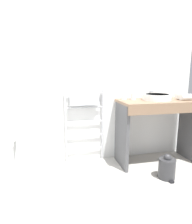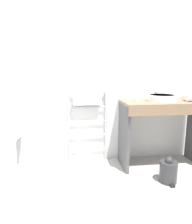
{
  "view_description": "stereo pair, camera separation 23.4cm",
  "coord_description": "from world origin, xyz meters",
  "px_view_note": "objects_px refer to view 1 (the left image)",
  "views": [
    {
      "loc": [
        -0.53,
        -1.27,
        1.25
      ],
      "look_at": [
        -0.02,
        0.98,
        0.8
      ],
      "focal_mm": 32.0,
      "sensor_mm": 36.0,
      "label": 1
    },
    {
      "loc": [
        -0.3,
        -1.31,
        1.25
      ],
      "look_at": [
        -0.02,
        0.98,
        0.8
      ],
      "focal_mm": 32.0,
      "sensor_mm": 36.0,
      "label": 2
    }
  ],
  "objects_px": {
    "cup_near_wall": "(124,96)",
    "towel_radiator": "(84,111)",
    "hair_dryer": "(186,97)",
    "trash_bin": "(167,168)",
    "sink_basin": "(157,97)",
    "cup_near_edge": "(133,97)"
  },
  "relations": [
    {
      "from": "cup_near_edge",
      "to": "hair_dryer",
      "type": "xyz_separation_m",
      "value": [
        0.69,
        -0.17,
        -0.0
      ]
    },
    {
      "from": "trash_bin",
      "to": "cup_near_wall",
      "type": "bearing_deg",
      "value": 118.25
    },
    {
      "from": "cup_near_wall",
      "to": "cup_near_edge",
      "type": "xyz_separation_m",
      "value": [
        0.11,
        -0.07,
        0.0
      ]
    },
    {
      "from": "sink_basin",
      "to": "trash_bin",
      "type": "bearing_deg",
      "value": -100.47
    },
    {
      "from": "cup_near_edge",
      "to": "hair_dryer",
      "type": "bearing_deg",
      "value": -13.59
    },
    {
      "from": "cup_near_edge",
      "to": "sink_basin",
      "type": "bearing_deg",
      "value": -12.93
    },
    {
      "from": "hair_dryer",
      "to": "trash_bin",
      "type": "distance_m",
      "value": 1.0
    },
    {
      "from": "sink_basin",
      "to": "cup_near_wall",
      "type": "xyz_separation_m",
      "value": [
        -0.42,
        0.14,
        0.0
      ]
    },
    {
      "from": "sink_basin",
      "to": "cup_near_edge",
      "type": "xyz_separation_m",
      "value": [
        -0.31,
        0.07,
        0.0
      ]
    },
    {
      "from": "towel_radiator",
      "to": "hair_dryer",
      "type": "distance_m",
      "value": 1.39
    },
    {
      "from": "sink_basin",
      "to": "hair_dryer",
      "type": "relative_size",
      "value": 1.86
    },
    {
      "from": "towel_radiator",
      "to": "sink_basin",
      "type": "distance_m",
      "value": 1.01
    },
    {
      "from": "hair_dryer",
      "to": "trash_bin",
      "type": "height_order",
      "value": "hair_dryer"
    },
    {
      "from": "towel_radiator",
      "to": "sink_basin",
      "type": "bearing_deg",
      "value": -12.11
    },
    {
      "from": "cup_near_edge",
      "to": "trash_bin",
      "type": "xyz_separation_m",
      "value": [
        0.22,
        -0.55,
        -0.8
      ]
    },
    {
      "from": "cup_near_wall",
      "to": "hair_dryer",
      "type": "height_order",
      "value": "cup_near_wall"
    },
    {
      "from": "trash_bin",
      "to": "cup_near_edge",
      "type": "bearing_deg",
      "value": 112.22
    },
    {
      "from": "sink_basin",
      "to": "cup_near_edge",
      "type": "bearing_deg",
      "value": 167.07
    },
    {
      "from": "sink_basin",
      "to": "cup_near_edge",
      "type": "height_order",
      "value": "cup_near_edge"
    },
    {
      "from": "towel_radiator",
      "to": "cup_near_wall",
      "type": "height_order",
      "value": "towel_radiator"
    },
    {
      "from": "trash_bin",
      "to": "hair_dryer",
      "type": "bearing_deg",
      "value": 39.51
    },
    {
      "from": "cup_near_wall",
      "to": "towel_radiator",
      "type": "bearing_deg",
      "value": 172.81
    }
  ]
}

